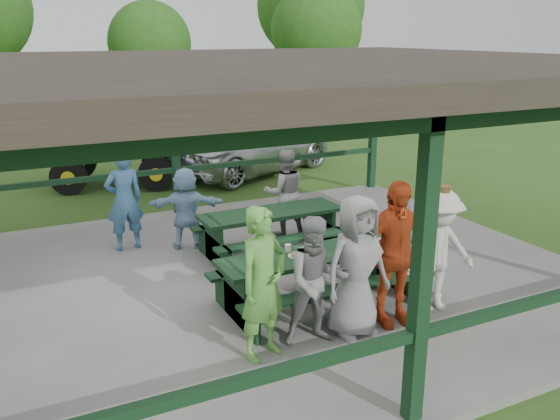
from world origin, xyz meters
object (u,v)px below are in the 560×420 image
contestant_red (394,254)px  spectator_grey (285,192)px  picnic_table_near (320,270)px  contestant_white_fedora (438,251)px  contestant_green (263,284)px  contestant_grey_mid (356,267)px  spectator_blue (124,200)px  picnic_table_far (271,227)px  pickup_truck (251,146)px  farm_trailer (115,155)px  contestant_grey_left (317,281)px  spectator_lblue (186,208)px

contestant_red → spectator_grey: size_ratio=1.18×
picnic_table_near → contestant_white_fedora: size_ratio=1.65×
contestant_green → contestant_white_fedora: size_ratio=1.04×
spectator_grey → contestant_grey_mid: bearing=88.9°
contestant_red → spectator_blue: 4.86m
picnic_table_far → contestant_grey_mid: bearing=-95.2°
contestant_white_fedora → pickup_truck: 9.17m
farm_trailer → pickup_truck: bearing=14.6°
contestant_grey_left → pickup_truck: size_ratio=0.31×
pickup_truck → farm_trailer: size_ratio=1.16×
picnic_table_far → pickup_truck: bearing=69.1°
contestant_green → spectator_lblue: size_ratio=1.26×
spectator_grey → farm_trailer: spectator_grey is taller
picnic_table_near → pickup_truck: pickup_truck is taller
contestant_grey_mid → spectator_grey: size_ratio=1.12×
spectator_blue → pickup_truck: 6.65m
picnic_table_near → contestant_red: 1.14m
picnic_table_far → spectator_lblue: size_ratio=1.68×
contestant_grey_mid → spectator_blue: 4.64m
contestant_red → pickup_truck: (2.05, 9.11, -0.34)m
contestant_white_fedora → spectator_lblue: contestant_white_fedora is taller
picnic_table_near → spectator_grey: 2.96m
spectator_lblue → spectator_blue: 1.04m
contestant_red → spectator_grey: 3.72m
contestant_grey_left → contestant_grey_mid: size_ratio=0.89×
contestant_green → spectator_blue: (-0.63, 4.22, -0.02)m
contestant_white_fedora → spectator_blue: size_ratio=0.98×
spectator_lblue → picnic_table_far: bearing=159.4°
picnic_table_near → contestant_green: (-1.27, -0.91, 0.41)m
picnic_table_near → contestant_green: bearing=-144.4°
spectator_grey → contestant_green: bearing=72.8°
contestant_grey_mid → spectator_grey: (0.93, 3.75, -0.09)m
spectator_grey → pickup_truck: (1.71, 5.41, -0.19)m
spectator_blue → spectator_lblue: bearing=155.2°
picnic_table_far → contestant_white_fedora: size_ratio=1.39×
spectator_blue → picnic_table_near: bearing=116.7°
contestant_red → contestant_grey_left: bearing=-172.7°
contestant_grey_left → contestant_red: 1.12m
spectator_grey → pickup_truck: bearing=-94.7°
pickup_truck → contestant_grey_left: bearing=138.1°
picnic_table_far → contestant_grey_mid: 2.98m
pickup_truck → farm_trailer: bearing=65.0°
contestant_grey_mid → spectator_lblue: (-0.90, 3.87, -0.18)m
spectator_lblue → farm_trailer: 5.43m
pickup_truck → farm_trailer: farm_trailer is taller
contestant_red → spectator_lblue: 4.11m
picnic_table_near → farm_trailer: size_ratio=0.65×
picnic_table_near → farm_trailer: farm_trailer is taller
picnic_table_far → contestant_grey_left: contestant_grey_left is taller
pickup_truck → spectator_blue: bearing=114.8°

